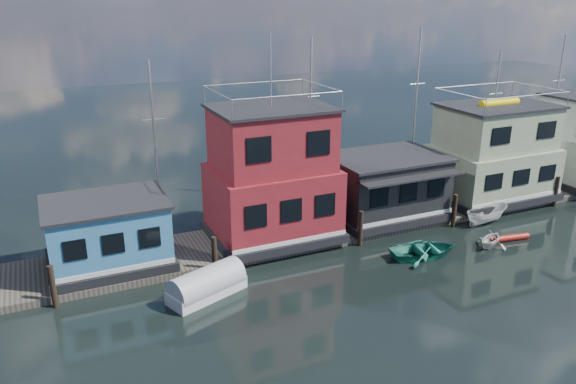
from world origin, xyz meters
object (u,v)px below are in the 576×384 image
red_kayak (509,238)px  tarp_runabout (207,285)px  motorboat (486,215)px  houseboat_blue (108,233)px  dinghy_teal (424,250)px  houseboat_red (272,177)px  houseboat_green (493,154)px  dinghy_white (491,238)px  houseboat_dark (385,186)px

red_kayak → tarp_runabout: tarp_runabout is taller
red_kayak → tarp_runabout: size_ratio=0.62×
red_kayak → motorboat: bearing=86.1°
red_kayak → tarp_runabout: 18.73m
houseboat_blue → red_kayak: (22.64, -5.98, -2.01)m
dinghy_teal → motorboat: motorboat is taller
houseboat_red → houseboat_green: (17.00, 0.00, -0.55)m
dinghy_teal → tarp_runabout: tarp_runabout is taller
houseboat_blue → dinghy_white: size_ratio=2.98×
houseboat_blue → tarp_runabout: bearing=-50.4°
tarp_runabout → houseboat_green: bearing=-8.8°
houseboat_dark → red_kayak: bearing=-49.2°
houseboat_red → dinghy_white: (11.43, -6.19, -3.54)m
houseboat_green → dinghy_white: size_ratio=3.92×
houseboat_blue → houseboat_dark: (17.50, -0.02, 0.21)m
dinghy_teal → houseboat_dark: bearing=-0.2°
red_kayak → dinghy_teal: bearing=-174.2°
houseboat_dark → houseboat_green: bearing=0.1°
red_kayak → motorboat: motorboat is taller
houseboat_blue → red_kayak: houseboat_blue is taller
houseboat_dark → houseboat_green: 9.07m
houseboat_blue → houseboat_green: 26.53m
dinghy_teal → motorboat: size_ratio=1.25×
houseboat_blue → red_kayak: 23.50m
houseboat_blue → dinghy_teal: houseboat_blue is taller
houseboat_green → dinghy_teal: (-9.92, -5.62, -3.14)m
tarp_runabout → houseboat_blue: bearing=108.9°
houseboat_blue → tarp_runabout: (3.96, -4.78, -1.60)m
houseboat_red → dinghy_teal: (7.08, -5.62, -3.69)m
houseboat_blue → dinghy_white: (20.93, -6.19, -1.64)m
dinghy_white → houseboat_blue: bearing=49.8°
houseboat_green → tarp_runabout: 23.23m
dinghy_white → tarp_runabout: tarp_runabout is taller
dinghy_teal → dinghy_white: size_ratio=1.86×
houseboat_red → tarp_runabout: 8.11m
houseboat_dark → tarp_runabout: houseboat_dark is taller
houseboat_red → red_kayak: bearing=-24.5°
houseboat_blue → dinghy_teal: (16.58, -5.62, -1.79)m
houseboat_green → dinghy_teal: houseboat_green is taller
houseboat_blue → dinghy_teal: bearing=-18.7°
houseboat_dark → dinghy_white: bearing=-60.9°
houseboat_red → houseboat_green: bearing=0.0°
motorboat → tarp_runabout: tarp_runabout is taller
houseboat_red → dinghy_teal: size_ratio=2.97×
red_kayak → motorboat: 2.77m
red_kayak → tarp_runabout: bearing=-174.4°
houseboat_dark → motorboat: size_ratio=2.32×
dinghy_teal → houseboat_red: bearing=60.7°
dinghy_teal → houseboat_blue: bearing=80.4°
houseboat_dark → dinghy_teal: (-0.92, -5.60, -2.00)m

